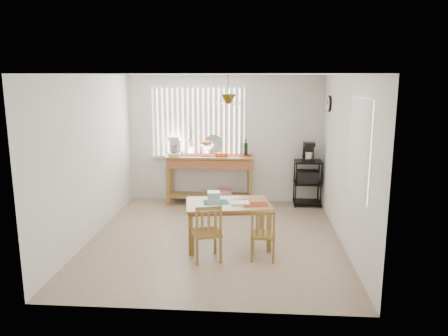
# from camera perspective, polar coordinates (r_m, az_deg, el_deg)

# --- Properties ---
(ground) EXTENTS (4.00, 4.50, 0.01)m
(ground) POSITION_cam_1_polar(r_m,az_deg,el_deg) (7.18, -1.12, -9.17)
(ground) COLOR #9D846A
(room_shell) EXTENTS (4.20, 4.70, 2.70)m
(room_shell) POSITION_cam_1_polar(r_m,az_deg,el_deg) (6.77, -1.14, 4.40)
(room_shell) COLOR silver
(room_shell) RESTS_ON ground
(sideboard) EXTENTS (1.78, 0.50, 1.00)m
(sideboard) POSITION_cam_1_polar(r_m,az_deg,el_deg) (8.89, -1.79, 0.05)
(sideboard) COLOR olive
(sideboard) RESTS_ON ground
(sideboard_items) EXTENTS (1.69, 0.43, 0.77)m
(sideboard_items) POSITION_cam_1_polar(r_m,az_deg,el_deg) (8.86, -3.72, 2.67)
(sideboard_items) COLOR maroon
(sideboard_items) RESTS_ON sideboard
(wire_cart) EXTENTS (0.54, 0.43, 0.92)m
(wire_cart) POSITION_cam_1_polar(r_m,az_deg,el_deg) (8.96, 10.86, -1.37)
(wire_cart) COLOR black
(wire_cart) RESTS_ON ground
(cart_items) EXTENTS (0.22, 0.26, 0.38)m
(cart_items) POSITION_cam_1_polar(r_m,az_deg,el_deg) (8.87, 10.99, 2.04)
(cart_items) COLOR black
(cart_items) RESTS_ON wire_cart
(dining_table) EXTENTS (1.38, 1.00, 0.68)m
(dining_table) POSITION_cam_1_polar(r_m,az_deg,el_deg) (6.72, 0.51, -5.20)
(dining_table) COLOR olive
(dining_table) RESTS_ON ground
(table_items) EXTENTS (1.02, 0.45, 0.22)m
(table_items) POSITION_cam_1_polar(r_m,az_deg,el_deg) (6.56, -0.47, -4.18)
(table_items) COLOR #126652
(table_items) RESTS_ON dining_table
(chair_left) EXTENTS (0.49, 0.49, 0.84)m
(chair_left) POSITION_cam_1_polar(r_m,az_deg,el_deg) (6.21, -2.26, -8.48)
(chair_left) COLOR olive
(chair_left) RESTS_ON ground
(chair_right) EXTENTS (0.37, 0.37, 0.76)m
(chair_right) POSITION_cam_1_polar(r_m,az_deg,el_deg) (6.28, 5.13, -8.67)
(chair_right) COLOR olive
(chair_right) RESTS_ON ground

